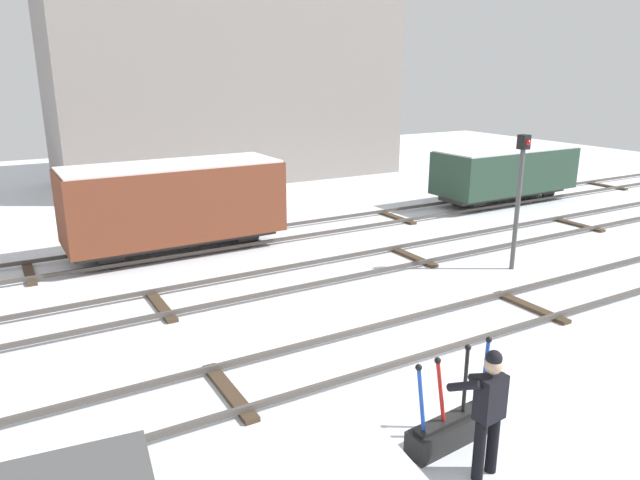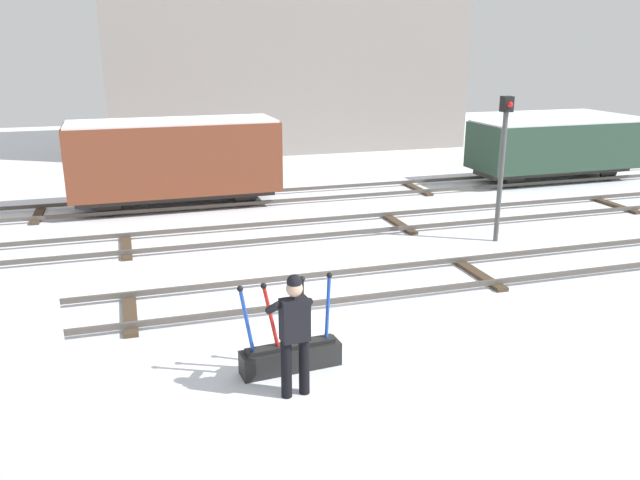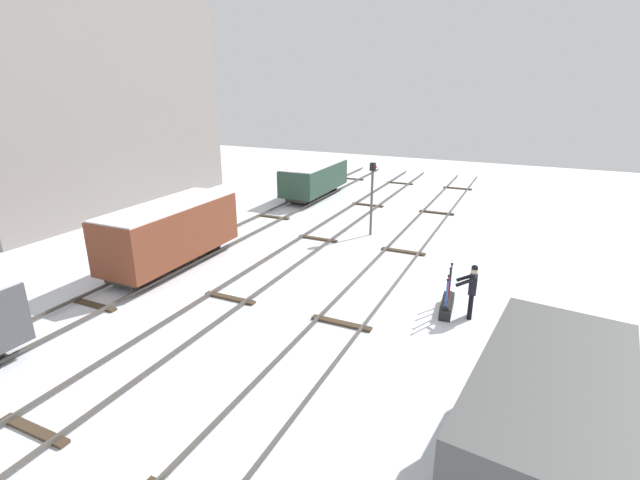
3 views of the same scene
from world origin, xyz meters
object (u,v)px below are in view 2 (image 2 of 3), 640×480
Objects in this scene: rail_worker at (294,327)px; freight_car_back_track at (175,158)px; switch_lever_frame at (291,354)px; signal_post at (503,154)px; freight_car_near_switch at (555,146)px.

rail_worker is 0.30× the size of freight_car_back_track.
rail_worker is at bearing -104.74° from switch_lever_frame.
signal_post reaches higher than freight_car_back_track.
signal_post is at bearing 35.11° from rail_worker.
switch_lever_frame is 0.87× the size of rail_worker.
rail_worker is 0.30× the size of freight_car_near_switch.
freight_car_near_switch is (12.35, 10.71, 1.00)m from switch_lever_frame.
freight_car_near_switch reaches higher than switch_lever_frame.
signal_post is at bearing -39.73° from freight_car_back_track.
switch_lever_frame is at bearing -143.17° from signal_post.
freight_car_back_track is at bearing 88.91° from switch_lever_frame.
switch_lever_frame is at bearing -86.84° from freight_car_back_track.
rail_worker is at bearing -138.41° from freight_car_near_switch.
freight_car_back_track is at bearing 179.12° from freight_car_near_switch.
freight_car_near_switch is at bearing 35.93° from switch_lever_frame.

